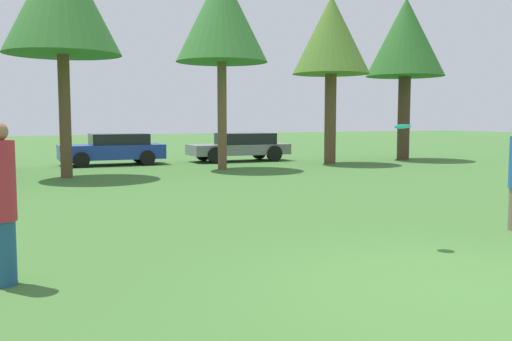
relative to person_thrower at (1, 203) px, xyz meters
The scene contains 8 objects.
ground_plane 5.17m from the person_thrower, 28.58° to the right, with size 120.00×120.00×0.00m, color #3D6B2D.
person_thrower is the anchor object (origin of this frame).
frisbee 5.40m from the person_thrower, ahead, with size 0.24×0.23×0.09m.
tree_3 15.16m from the person_thrower, 57.25° to the left, with size 3.33×3.33×7.24m.
tree_4 18.46m from the person_thrower, 44.39° to the left, with size 3.17×3.17×6.85m.
tree_5 21.90m from the person_thrower, 37.19° to the left, with size 3.47×3.47×7.23m.
parked_car_blue 16.59m from the person_thrower, 73.75° to the left, with size 4.15×2.02×1.26m.
parked_car_grey 18.46m from the person_thrower, 56.87° to the left, with size 4.44×1.97×1.23m.
Camera 1 is at (-4.65, -4.36, 1.88)m, focal length 39.17 mm.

